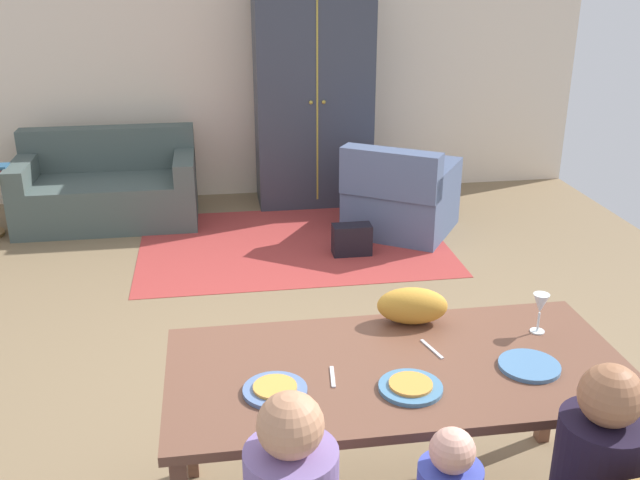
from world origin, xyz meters
name	(u,v)px	position (x,y,z in m)	size (l,w,h in m)	color
ground_plane	(294,333)	(0.00, 0.43, -0.01)	(6.65, 6.05, 0.02)	#80694B
back_wall	(255,60)	(0.00, 3.50, 1.35)	(6.65, 0.10, 2.70)	beige
dining_table	(398,380)	(0.24, -1.29, 0.69)	(1.89, 0.90, 0.76)	brown
plate_near_man	(275,390)	(-0.28, -1.41, 0.77)	(0.25, 0.25, 0.02)	#5874A8
pizza_near_man	(275,387)	(-0.28, -1.41, 0.78)	(0.17, 0.17, 0.01)	gold
plate_near_child	(411,387)	(0.24, -1.47, 0.77)	(0.25, 0.25, 0.02)	teal
pizza_near_child	(411,384)	(0.24, -1.47, 0.78)	(0.17, 0.17, 0.01)	orange
plate_near_woman	(529,366)	(0.76, -1.39, 0.77)	(0.25, 0.25, 0.02)	teal
wine_glass	(540,305)	(0.92, -1.11, 0.89)	(0.07, 0.07, 0.19)	silver
fork	(333,377)	(-0.04, -1.34, 0.76)	(0.02, 0.15, 0.01)	silver
knife	(432,349)	(0.41, -1.19, 0.76)	(0.01, 0.17, 0.01)	silver
cat	(412,306)	(0.39, -0.94, 0.84)	(0.32, 0.16, 0.17)	gold
area_rug	(293,244)	(0.17, 1.97, 0.00)	(2.60, 1.80, 0.01)	#A63633
couch	(108,189)	(-1.44, 2.82, 0.30)	(1.60, 0.86, 0.82)	#45534F
armchair	(400,198)	(1.15, 2.12, 0.32)	(1.18, 1.18, 0.82)	#4D5C7E
armoire	(313,96)	(0.52, 3.11, 1.05)	(1.10, 0.59, 2.10)	#353A46
handbag	(352,240)	(0.63, 1.67, 0.13)	(0.32, 0.16, 0.26)	black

